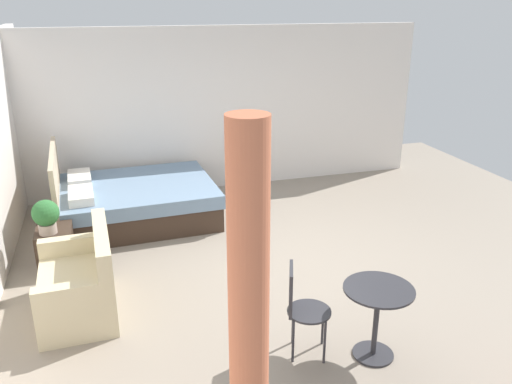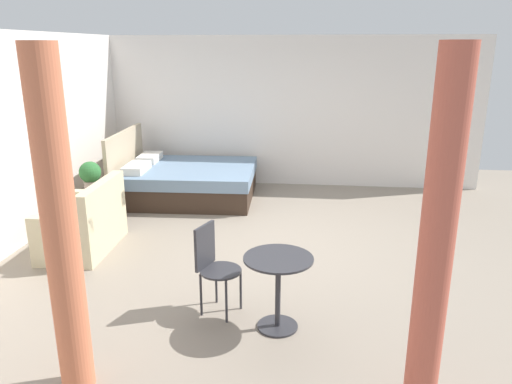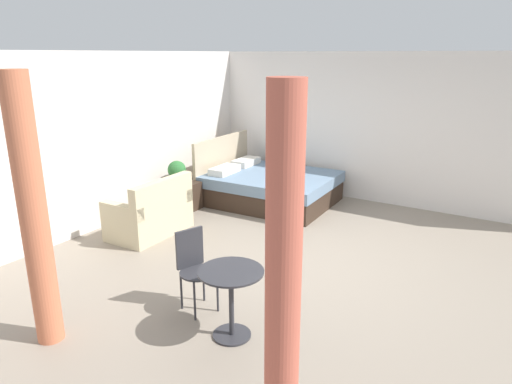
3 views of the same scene
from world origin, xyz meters
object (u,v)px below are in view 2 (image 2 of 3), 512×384
object	(u,v)px
balcony_table	(278,279)
cafe_chair_near_window	(213,261)
nightstand	(99,203)
couch	(85,226)
bed	(185,181)
potted_plant	(90,174)

from	to	relation	value
balcony_table	cafe_chair_near_window	distance (m)	0.69
nightstand	cafe_chair_near_window	xyz separation A→B (m)	(-2.42, -2.22, 0.28)
nightstand	balcony_table	bearing A→B (deg)	-132.89
nightstand	cafe_chair_near_window	bearing A→B (deg)	-137.47
couch	cafe_chair_near_window	distance (m)	2.33
couch	balcony_table	xyz separation A→B (m)	(-1.54, -2.55, 0.18)
couch	nightstand	size ratio (longest dim) A/B	2.39
nightstand	bed	bearing A→B (deg)	-40.54
couch	nightstand	world-z (taller)	couch
bed	nightstand	world-z (taller)	bed
balcony_table	potted_plant	bearing A→B (deg)	48.64
potted_plant	balcony_table	world-z (taller)	potted_plant
bed	balcony_table	bearing A→B (deg)	-154.34
nightstand	balcony_table	world-z (taller)	balcony_table
bed	balcony_table	xyz separation A→B (m)	(-3.85, -1.85, 0.19)
nightstand	couch	bearing A→B (deg)	-164.42
couch	cafe_chair_near_window	world-z (taller)	couch
couch	potted_plant	bearing A→B (deg)	19.29
balcony_table	bed	bearing A→B (deg)	25.66
cafe_chair_near_window	balcony_table	bearing A→B (deg)	-110.31
bed	nightstand	distance (m)	1.56
couch	cafe_chair_near_window	size ratio (longest dim) A/B	1.41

